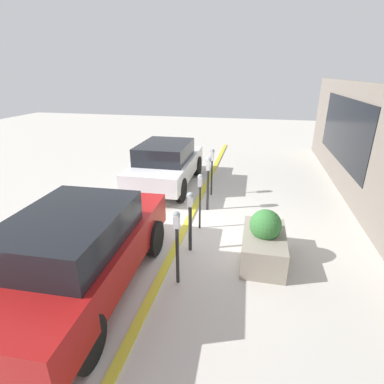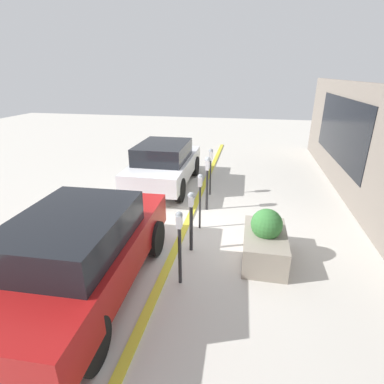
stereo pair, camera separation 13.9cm
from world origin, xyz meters
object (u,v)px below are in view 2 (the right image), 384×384
object	(u,v)px
parking_meter_nearest	(180,237)
planter_box	(265,241)
parking_meter_farthest	(211,161)
parked_car_front	(80,251)
parking_meter_middle	(200,190)
parking_meter_fourth	(207,173)
parking_meter_second	(191,213)
parked_car_middle	(164,163)

from	to	relation	value
parking_meter_nearest	planter_box	distance (m)	2.00
parking_meter_nearest	parking_meter_farthest	bearing A→B (deg)	0.62
parking_meter_farthest	planter_box	bearing A→B (deg)	-154.47
parking_meter_farthest	parked_car_front	xyz separation A→B (m)	(-5.07, 1.58, -0.27)
parking_meter_middle	parking_meter_fourth	size ratio (longest dim) A/B	0.92
parking_meter_farthest	planter_box	size ratio (longest dim) A/B	0.98
parking_meter_farthest	parked_car_front	size ratio (longest dim) A/B	0.34
parked_car_front	planter_box	bearing A→B (deg)	-64.24
parking_meter_nearest	parking_meter_fourth	size ratio (longest dim) A/B	0.94
parking_meter_second	parking_meter_fourth	distance (m)	2.20
planter_box	parked_car_front	size ratio (longest dim) A/B	0.34
parking_meter_nearest	parked_car_front	world-z (taller)	parked_car_front
parking_meter_nearest	parking_meter_middle	distance (m)	2.19
parking_meter_nearest	parking_meter_middle	size ratio (longest dim) A/B	1.02
parking_meter_fourth	parking_meter_farthest	world-z (taller)	parking_meter_fourth
parking_meter_fourth	parked_car_front	distance (m)	4.25
parking_meter_fourth	parked_car_middle	distance (m)	2.44
parked_car_front	parking_meter_fourth	bearing A→B (deg)	-24.56
parking_meter_middle	parked_car_middle	world-z (taller)	parked_car_middle
parking_meter_nearest	parking_meter_second	world-z (taller)	parking_meter_nearest
parking_meter_nearest	planter_box	xyz separation A→B (m)	(1.09, -1.58, -0.55)
planter_box	parked_car_middle	size ratio (longest dim) A/B	0.37
parking_meter_second	parked_car_middle	xyz separation A→B (m)	(3.88, 1.70, -0.12)
parking_meter_second	parking_meter_middle	xyz separation A→B (m)	(1.05, -0.02, 0.13)
parking_meter_nearest	parking_meter_second	bearing A→B (deg)	0.68
parking_meter_nearest	planter_box	size ratio (longest dim) A/B	0.96
parking_meter_nearest	planter_box	bearing A→B (deg)	-55.31
parking_meter_fourth	parked_car_middle	size ratio (longest dim) A/B	0.38
parking_meter_nearest	parking_meter_middle	bearing A→B (deg)	-0.08
parking_meter_middle	parked_car_middle	bearing A→B (deg)	31.30
parking_meter_nearest	parked_car_middle	size ratio (longest dim) A/B	0.36
parked_car_front	parking_meter_middle	bearing A→B (deg)	-32.23
parking_meter_second	parking_meter_middle	world-z (taller)	parking_meter_middle
parking_meter_fourth	parking_meter_nearest	bearing A→B (deg)	179.74
parking_meter_second	parking_meter_farthest	xyz separation A→B (m)	(3.35, 0.03, 0.20)
parking_meter_middle	parking_meter_fourth	world-z (taller)	parking_meter_fourth
parking_meter_middle	parking_meter_fourth	bearing A→B (deg)	-0.61
parking_meter_nearest	parked_car_front	xyz separation A→B (m)	(-0.58, 1.63, -0.13)
parking_meter_second	parking_meter_middle	distance (m)	1.05
planter_box	parked_car_middle	distance (m)	5.14
parking_meter_middle	parked_car_front	world-z (taller)	parked_car_front
parking_meter_nearest	parked_car_middle	bearing A→B (deg)	18.87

